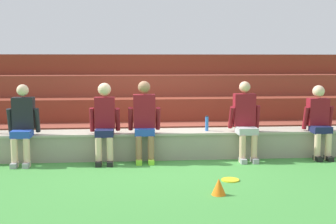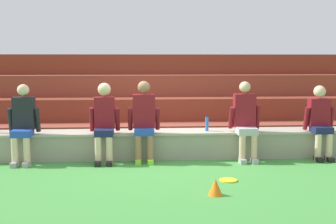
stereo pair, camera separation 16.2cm
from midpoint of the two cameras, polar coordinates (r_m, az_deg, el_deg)
The scene contains 11 objects.
ground_plane at distance 7.71m, azimuth -0.86°, elevation -6.41°, with size 80.00×80.00×0.00m, color #428E3D.
stone_seating_wall at distance 7.94m, azimuth -0.97°, elevation -4.11°, with size 7.82×0.62×0.48m.
brick_bleachers at distance 10.06m, azimuth -1.56°, elevation 0.85°, with size 11.44×2.61×1.89m.
person_far_left at distance 7.79m, azimuth -17.91°, elevation -1.25°, with size 0.54×0.56×1.36m.
person_left_of_center at distance 7.57m, azimuth -7.74°, elevation -1.07°, with size 0.52×0.60×1.37m.
person_center at distance 7.55m, azimuth -2.55°, elevation -0.89°, with size 0.56×0.48×1.41m.
person_right_of_center at distance 7.80m, azimuth 10.71°, elevation -0.90°, with size 0.56×0.58×1.39m.
person_far_right at distance 8.25m, azimuth 19.87°, elevation -0.98°, with size 0.54×0.53×1.31m.
water_bottle_near_right at distance 7.91m, azimuth 5.71°, elevation -1.53°, with size 0.06×0.06×0.28m.
frisbee at distance 6.56m, azimuth 8.62°, elevation -8.83°, with size 0.27×0.27×0.02m, color yellow.
sports_cone at distance 5.85m, azimuth 7.03°, elevation -9.73°, with size 0.19×0.19×0.22m, color orange.
Camera 2 is at (-0.28, -7.49, 1.80)m, focal length 46.49 mm.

